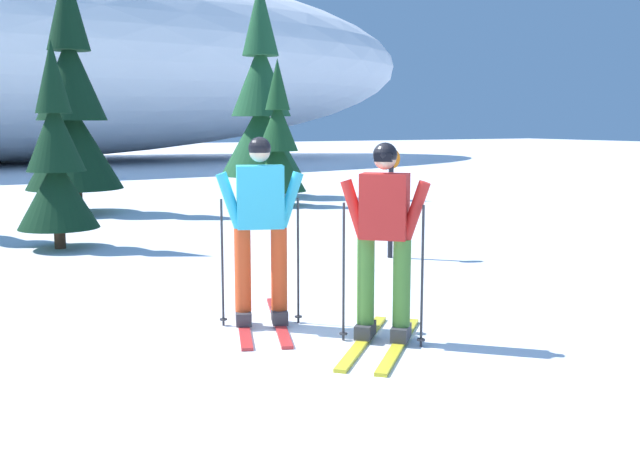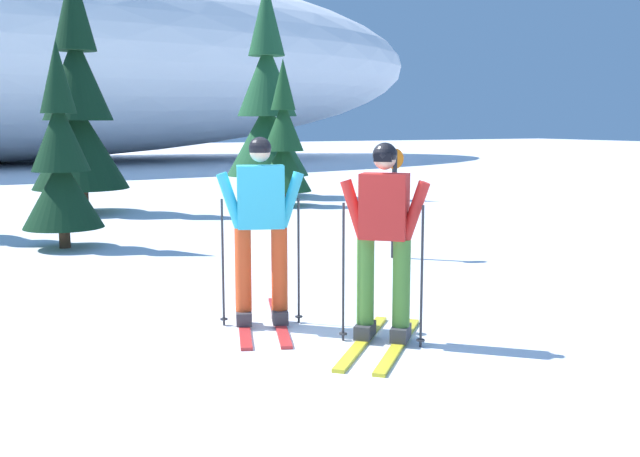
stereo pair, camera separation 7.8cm
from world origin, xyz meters
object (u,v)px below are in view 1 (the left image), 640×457
pine_tree_far_right (261,107)px  pine_tree_center (56,163)px  skier_cyan_jacket (260,228)px  trail_marker_post (391,196)px  pine_tree_center_right (72,110)px  skier_red_jacket (384,240)px  pine_tree_right (278,145)px

pine_tree_far_right → pine_tree_center: bearing=-135.0°
skier_cyan_jacket → trail_marker_post: bearing=38.7°
pine_tree_center → pine_tree_center_right: pine_tree_center_right is taller
trail_marker_post → pine_tree_center: bearing=143.0°
skier_cyan_jacket → trail_marker_post: 3.85m
skier_red_jacket → trail_marker_post: skier_red_jacket is taller
skier_cyan_jacket → skier_red_jacket: bearing=-53.4°
skier_cyan_jacket → pine_tree_far_right: pine_tree_far_right is taller
skier_red_jacket → trail_marker_post: (2.29, 3.37, -0.03)m
skier_cyan_jacket → pine_tree_center_right: bearing=89.5°
skier_cyan_jacket → trail_marker_post: size_ratio=1.17×
pine_tree_center_right → pine_tree_right: bearing=-9.3°
skier_cyan_jacket → pine_tree_center: bearing=99.9°
skier_red_jacket → pine_tree_far_right: size_ratio=0.32×
skier_red_jacket → pine_tree_center: (-1.65, 6.34, 0.39)m
pine_tree_far_right → trail_marker_post: bearing=-102.2°
pine_tree_center_right → trail_marker_post: pine_tree_center_right is taller
skier_cyan_jacket → pine_tree_far_right: 12.30m
pine_tree_center_right → pine_tree_center: bearing=-103.0°
skier_red_jacket → pine_tree_center: size_ratio=0.56×
pine_tree_far_right → pine_tree_right: bearing=-103.8°
trail_marker_post → pine_tree_center_right: bearing=111.5°
skier_red_jacket → skier_cyan_jacket: bearing=126.6°
trail_marker_post → pine_tree_far_right: bearing=77.8°
pine_tree_right → trail_marker_post: (-1.38, -6.70, -0.51)m
pine_tree_right → skier_red_jacket: bearing=-110.0°
pine_tree_center_right → trail_marker_post: size_ratio=3.33×
pine_tree_center → trail_marker_post: bearing=-37.0°
skier_red_jacket → pine_tree_center: 6.56m
skier_cyan_jacket → pine_tree_right: pine_tree_right is taller
pine_tree_right → pine_tree_far_right: (0.52, 2.10, 0.87)m
skier_red_jacket → skier_cyan_jacket: 1.20m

